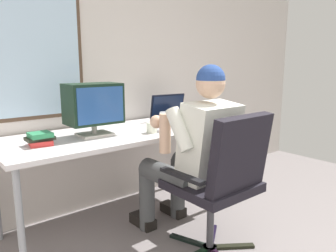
{
  "coord_description": "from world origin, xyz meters",
  "views": [
    {
      "loc": [
        -1.23,
        0.13,
        1.27
      ],
      "look_at": [
        0.23,
        1.91,
        0.83
      ],
      "focal_mm": 34.74,
      "sensor_mm": 36.0,
      "label": 1
    }
  ],
  "objects_px": {
    "wine_glass": "(165,117)",
    "book_stack": "(40,139)",
    "coffee_mug": "(152,128)",
    "person_seated": "(193,151)",
    "laptop": "(172,114)",
    "office_chair": "(224,175)",
    "desk": "(122,138)",
    "crt_monitor": "(93,105)"
  },
  "relations": [
    {
      "from": "crt_monitor",
      "to": "wine_glass",
      "type": "xyz_separation_m",
      "value": [
        0.52,
        -0.18,
        -0.12
      ]
    },
    {
      "from": "laptop",
      "to": "wine_glass",
      "type": "bearing_deg",
      "value": -137.6
    },
    {
      "from": "person_seated",
      "to": "coffee_mug",
      "type": "bearing_deg",
      "value": 102.09
    },
    {
      "from": "wine_glass",
      "to": "book_stack",
      "type": "bearing_deg",
      "value": 171.07
    },
    {
      "from": "desk",
      "to": "wine_glass",
      "type": "relative_size",
      "value": 12.55
    },
    {
      "from": "wine_glass",
      "to": "coffee_mug",
      "type": "distance_m",
      "value": 0.15
    },
    {
      "from": "office_chair",
      "to": "book_stack",
      "type": "distance_m",
      "value": 1.21
    },
    {
      "from": "person_seated",
      "to": "laptop",
      "type": "height_order",
      "value": "person_seated"
    },
    {
      "from": "laptop",
      "to": "coffee_mug",
      "type": "height_order",
      "value": "laptop"
    },
    {
      "from": "person_seated",
      "to": "book_stack",
      "type": "relative_size",
      "value": 7.3
    },
    {
      "from": "laptop",
      "to": "wine_glass",
      "type": "height_order",
      "value": "laptop"
    },
    {
      "from": "crt_monitor",
      "to": "laptop",
      "type": "bearing_deg",
      "value": 7.28
    },
    {
      "from": "office_chair",
      "to": "laptop",
      "type": "relative_size",
      "value": 2.56
    },
    {
      "from": "crt_monitor",
      "to": "person_seated",
      "type": "bearing_deg",
      "value": -50.7
    },
    {
      "from": "person_seated",
      "to": "wine_glass",
      "type": "height_order",
      "value": "person_seated"
    },
    {
      "from": "crt_monitor",
      "to": "wine_glass",
      "type": "height_order",
      "value": "crt_monitor"
    },
    {
      "from": "desk",
      "to": "office_chair",
      "type": "distance_m",
      "value": 0.89
    },
    {
      "from": "wine_glass",
      "to": "coffee_mug",
      "type": "relative_size",
      "value": 1.85
    },
    {
      "from": "office_chair",
      "to": "coffee_mug",
      "type": "relative_size",
      "value": 12.15
    },
    {
      "from": "laptop",
      "to": "coffee_mug",
      "type": "bearing_deg",
      "value": -146.8
    },
    {
      "from": "desk",
      "to": "wine_glass",
      "type": "distance_m",
      "value": 0.37
    },
    {
      "from": "office_chair",
      "to": "coffee_mug",
      "type": "bearing_deg",
      "value": 97.54
    },
    {
      "from": "wine_glass",
      "to": "book_stack",
      "type": "relative_size",
      "value": 0.86
    },
    {
      "from": "desk",
      "to": "person_seated",
      "type": "relative_size",
      "value": 1.47
    },
    {
      "from": "wine_glass",
      "to": "coffee_mug",
      "type": "bearing_deg",
      "value": -178.17
    },
    {
      "from": "desk",
      "to": "person_seated",
      "type": "bearing_deg",
      "value": -68.33
    },
    {
      "from": "office_chair",
      "to": "laptop",
      "type": "xyz_separation_m",
      "value": [
        0.36,
        0.95,
        0.25
      ]
    },
    {
      "from": "person_seated",
      "to": "laptop",
      "type": "distance_m",
      "value": 0.78
    },
    {
      "from": "office_chair",
      "to": "person_seated",
      "type": "xyz_separation_m",
      "value": [
        -0.01,
        0.28,
        0.1
      ]
    },
    {
      "from": "wine_glass",
      "to": "coffee_mug",
      "type": "xyz_separation_m",
      "value": [
        -0.13,
        -0.0,
        -0.07
      ]
    },
    {
      "from": "wine_glass",
      "to": "crt_monitor",
      "type": "bearing_deg",
      "value": 160.35
    },
    {
      "from": "office_chair",
      "to": "person_seated",
      "type": "distance_m",
      "value": 0.29
    },
    {
      "from": "desk",
      "to": "laptop",
      "type": "relative_size",
      "value": 4.9
    },
    {
      "from": "person_seated",
      "to": "crt_monitor",
      "type": "relative_size",
      "value": 3.23
    },
    {
      "from": "laptop",
      "to": "person_seated",
      "type": "bearing_deg",
      "value": -118.73
    },
    {
      "from": "desk",
      "to": "crt_monitor",
      "type": "bearing_deg",
      "value": -178.24
    },
    {
      "from": "person_seated",
      "to": "crt_monitor",
      "type": "distance_m",
      "value": 0.8
    },
    {
      "from": "crt_monitor",
      "to": "book_stack",
      "type": "distance_m",
      "value": 0.45
    },
    {
      "from": "crt_monitor",
      "to": "desk",
      "type": "bearing_deg",
      "value": 1.76
    },
    {
      "from": "crt_monitor",
      "to": "office_chair",
      "type": "bearing_deg",
      "value": -60.88
    },
    {
      "from": "wine_glass",
      "to": "book_stack",
      "type": "distance_m",
      "value": 0.93
    },
    {
      "from": "desk",
      "to": "wine_glass",
      "type": "height_order",
      "value": "wine_glass"
    }
  ]
}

